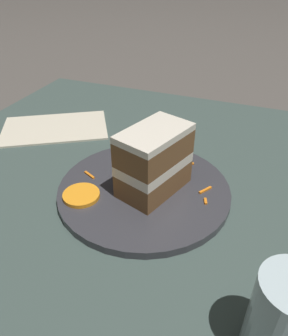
# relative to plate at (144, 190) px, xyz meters

# --- Properties ---
(ground_plane) EXTENTS (6.00, 6.00, 0.00)m
(ground_plane) POSITION_rel_plate_xyz_m (0.04, 0.04, -0.04)
(ground_plane) COLOR #4C4742
(ground_plane) RESTS_ON ground
(dining_table) EXTENTS (0.95, 0.99, 0.03)m
(dining_table) POSITION_rel_plate_xyz_m (0.04, 0.04, -0.02)
(dining_table) COLOR #384742
(dining_table) RESTS_ON ground
(plate) EXTENTS (0.28, 0.28, 0.01)m
(plate) POSITION_rel_plate_xyz_m (0.00, 0.00, 0.00)
(plate) COLOR #333338
(plate) RESTS_ON dining_table
(cake_slice) EXTENTS (0.13, 0.10, 0.11)m
(cake_slice) POSITION_rel_plate_xyz_m (-0.00, 0.02, 0.06)
(cake_slice) COLOR brown
(cake_slice) RESTS_ON plate
(cream_dollop) EXTENTS (0.05, 0.05, 0.05)m
(cream_dollop) POSITION_rel_plate_xyz_m (-0.09, -0.05, 0.03)
(cream_dollop) COLOR silver
(cream_dollop) RESTS_ON plate
(orange_garnish) EXTENTS (0.06, 0.06, 0.01)m
(orange_garnish) POSITION_rel_plate_xyz_m (0.06, -0.08, 0.01)
(orange_garnish) COLOR orange
(orange_garnish) RESTS_ON plate
(carrot_shreds_scatter) EXTENTS (0.11, 0.22, 0.00)m
(carrot_shreds_scatter) POSITION_rel_plate_xyz_m (-0.04, 0.01, 0.01)
(carrot_shreds_scatter) COLOR orange
(carrot_shreds_scatter) RESTS_ON plate
(drinking_glass) EXTENTS (0.07, 0.07, 0.11)m
(drinking_glass) POSITION_rel_plate_xyz_m (0.19, 0.22, 0.04)
(drinking_glass) COLOR silver
(drinking_glass) RESTS_ON dining_table
(menu_card) EXTENTS (0.24, 0.27, 0.00)m
(menu_card) POSITION_rel_plate_xyz_m (-0.14, -0.27, -0.00)
(menu_card) COLOR beige
(menu_card) RESTS_ON dining_table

